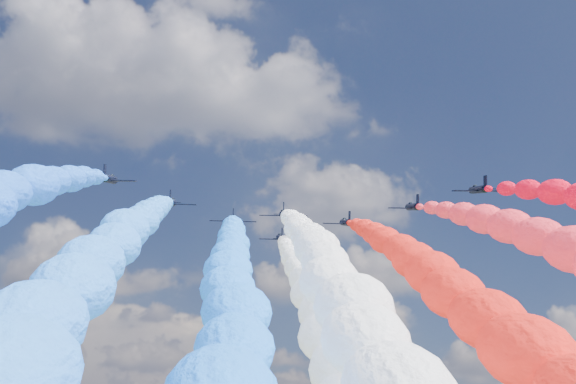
{
  "coord_description": "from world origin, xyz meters",
  "views": [
    {
      "loc": [
        -9.41,
        -119.91,
        63.47
      ],
      "look_at": [
        0.0,
        4.0,
        108.99
      ],
      "focal_mm": 47.02,
      "sensor_mm": 36.0,
      "label": 1
    }
  ],
  "objects": [
    {
      "name": "jet_0",
      "position": [
        -29.45,
        -5.24,
        106.99
      ],
      "size": [
        8.99,
        12.06,
        6.12
      ],
      "primitive_type": null,
      "rotation": [
        0.32,
        0.0,
        -0.03
      ],
      "color": "black"
    },
    {
      "name": "jet_1",
      "position": [
        -20.27,
        5.51,
        106.99
      ],
      "size": [
        8.84,
        11.95,
        6.12
      ],
      "primitive_type": null,
      "rotation": [
        0.32,
        0.0,
        0.02
      ],
      "color": "black"
    },
    {
      "name": "trail_1",
      "position": [
        -20.27,
        -48.95,
        82.28
      ],
      "size": [
        6.91,
        106.49,
        53.21
      ],
      "primitive_type": null,
      "color": "#2D81FD"
    },
    {
      "name": "jet_2",
      "position": [
        -9.54,
        14.39,
        106.99
      ],
      "size": [
        8.73,
        11.87,
        6.12
      ],
      "primitive_type": null,
      "rotation": [
        0.32,
        0.0,
        0.01
      ],
      "color": "black"
    },
    {
      "name": "trail_2",
      "position": [
        -9.54,
        -40.06,
        82.28
      ],
      "size": [
        6.91,
        106.49,
        53.21
      ],
      "primitive_type": null,
      "color": "#1F77FF"
    },
    {
      "name": "jet_3",
      "position": [
        -0.43,
        10.37,
        106.99
      ],
      "size": [
        9.17,
        12.19,
        6.12
      ],
      "primitive_type": null,
      "rotation": [
        0.32,
        0.0,
        -0.04
      ],
      "color": "black"
    },
    {
      "name": "trail_3",
      "position": [
        -0.43,
        -44.08,
        82.28
      ],
      "size": [
        6.91,
        106.49,
        53.21
      ],
      "primitive_type": null,
      "color": "white"
    },
    {
      "name": "jet_4",
      "position": [
        0.1,
        25.5,
        106.99
      ],
      "size": [
        8.79,
        11.91,
        6.12
      ],
      "primitive_type": null,
      "rotation": [
        0.32,
        0.0,
        0.01
      ],
      "color": "black"
    },
    {
      "name": "trail_4",
      "position": [
        0.1,
        -28.95,
        82.28
      ],
      "size": [
        6.91,
        106.49,
        53.21
      ],
      "primitive_type": null,
      "color": "white"
    },
    {
      "name": "jet_5",
      "position": [
        11.78,
        14.43,
        106.99
      ],
      "size": [
        8.76,
        11.89,
        6.12
      ],
      "primitive_type": null,
      "rotation": [
        0.32,
        0.0,
        0.01
      ],
      "color": "black"
    },
    {
      "name": "trail_5",
      "position": [
        11.78,
        -40.02,
        82.28
      ],
      "size": [
        6.91,
        106.49,
        53.21
      ],
      "primitive_type": null,
      "color": "red"
    },
    {
      "name": "jet_6",
      "position": [
        22.31,
        4.53,
        106.99
      ],
      "size": [
        9.08,
        12.12,
        6.12
      ],
      "primitive_type": null,
      "rotation": [
        0.32,
        0.0,
        -0.04
      ],
      "color": "black"
    },
    {
      "name": "trail_6",
      "position": [
        22.31,
        -49.92,
        82.28
      ],
      "size": [
        6.91,
        106.49,
        53.21
      ],
      "primitive_type": null,
      "color": "#F12A39"
    },
    {
      "name": "jet_7",
      "position": [
        31.16,
        -5.0,
        106.99
      ],
      "size": [
        9.2,
        12.21,
        6.12
      ],
      "primitive_type": null,
      "rotation": [
        0.32,
        0.0,
        -0.05
      ],
      "color": "black"
    }
  ]
}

